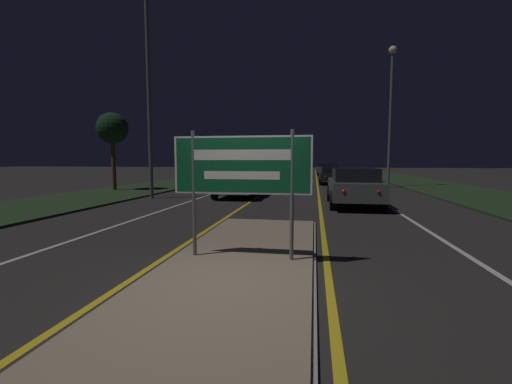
{
  "coord_description": "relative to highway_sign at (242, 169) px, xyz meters",
  "views": [
    {
      "loc": [
        1.26,
        -4.57,
        1.84
      ],
      "look_at": [
        0.0,
        2.8,
        1.14
      ],
      "focal_mm": 24.0,
      "sensor_mm": 36.0,
      "label": 1
    }
  ],
  "objects": [
    {
      "name": "car_receding_0",
      "position": [
        2.83,
        8.23,
        -0.87
      ],
      "size": [
        1.99,
        4.51,
        1.51
      ],
      "color": "#4C514C",
      "rests_on": "ground_plane"
    },
    {
      "name": "car_receding_1",
      "position": [
        2.56,
        20.78,
        -0.98
      ],
      "size": [
        1.85,
        4.37,
        1.31
      ],
      "color": "black",
      "rests_on": "ground_plane"
    },
    {
      "name": "edge_line_white_right",
      "position": [
        7.2,
        23.7,
        -1.67
      ],
      "size": [
        0.1,
        70.0,
        0.01
      ],
      "color": "silver",
      "rests_on": "ground_plane"
    },
    {
      "name": "ground_plane",
      "position": [
        0.0,
        -1.3,
        -1.68
      ],
      "size": [
        160.0,
        160.0,
        0.0
      ],
      "primitive_type": "plane",
      "color": "#282623"
    },
    {
      "name": "car_approaching_0",
      "position": [
        -2.45,
        10.8,
        -0.93
      ],
      "size": [
        1.97,
        4.18,
        1.4
      ],
      "color": "#B7B7BC",
      "rests_on": "ground_plane"
    },
    {
      "name": "car_receding_2",
      "position": [
        2.76,
        29.03,
        -0.9
      ],
      "size": [
        1.91,
        4.6,
        1.46
      ],
      "color": "navy",
      "rests_on": "ground_plane"
    },
    {
      "name": "lane_line_white_right",
      "position": [
        4.2,
        23.7,
        -1.67
      ],
      "size": [
        0.12,
        70.0,
        0.01
      ],
      "color": "silver",
      "rests_on": "ground_plane"
    },
    {
      "name": "roadside_palm_left",
      "position": [
        -10.39,
        12.59,
        1.95
      ],
      "size": [
        1.81,
        1.81,
        4.51
      ],
      "color": "#4C3823",
      "rests_on": "verge_left"
    },
    {
      "name": "streetlight_left_near",
      "position": [
        -6.43,
        9.39,
        4.47
      ],
      "size": [
        0.48,
        0.48,
        10.02
      ],
      "color": "#56565B",
      "rests_on": "ground_plane"
    },
    {
      "name": "lane_line_white_left",
      "position": [
        -4.2,
        23.7,
        -1.67
      ],
      "size": [
        0.12,
        70.0,
        0.01
      ],
      "color": "silver",
      "rests_on": "ground_plane"
    },
    {
      "name": "centre_line_yellow_left",
      "position": [
        -1.5,
        23.7,
        -1.67
      ],
      "size": [
        0.12,
        70.0,
        0.01
      ],
      "color": "gold",
      "rests_on": "ground_plane"
    },
    {
      "name": "streetlight_right_near",
      "position": [
        6.1,
        17.95,
        4.16
      ],
      "size": [
        0.52,
        0.52,
        9.12
      ],
      "color": "#56565B",
      "rests_on": "ground_plane"
    },
    {
      "name": "centre_line_yellow_right",
      "position": [
        1.5,
        23.7,
        -1.67
      ],
      "size": [
        0.12,
        70.0,
        0.01
      ],
      "color": "gold",
      "rests_on": "ground_plane"
    },
    {
      "name": "verge_right",
      "position": [
        9.5,
        18.7,
        -1.64
      ],
      "size": [
        5.0,
        100.0,
        0.08
      ],
      "color": "#23381E",
      "rests_on": "ground_plane"
    },
    {
      "name": "median_island",
      "position": [
        0.0,
        0.0,
        -1.64
      ],
      "size": [
        2.63,
        7.94,
        0.1
      ],
      "color": "#999993",
      "rests_on": "ground_plane"
    },
    {
      "name": "edge_line_white_left",
      "position": [
        -7.2,
        23.7,
        -1.67
      ],
      "size": [
        0.1,
        70.0,
        0.01
      ],
      "color": "silver",
      "rests_on": "ground_plane"
    },
    {
      "name": "verge_left",
      "position": [
        -9.5,
        18.7,
        -1.64
      ],
      "size": [
        5.0,
        100.0,
        0.08
      ],
      "color": "#23381E",
      "rests_on": "ground_plane"
    },
    {
      "name": "car_receding_3",
      "position": [
        2.5,
        36.38,
        -0.89
      ],
      "size": [
        1.9,
        4.18,
        1.46
      ],
      "color": "#4C514C",
      "rests_on": "ground_plane"
    },
    {
      "name": "highway_sign",
      "position": [
        0.0,
        0.0,
        0.0
      ],
      "size": [
        2.46,
        0.07,
        2.26
      ],
      "color": "#56565B",
      "rests_on": "median_island"
    }
  ]
}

